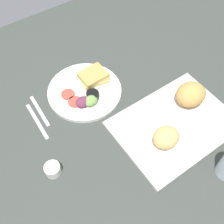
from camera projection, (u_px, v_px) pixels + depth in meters
ground_plane at (112, 112)px, 112.36cm from camera, size 190.00×150.00×3.00cm
serving_tray at (174, 125)px, 106.27cm from camera, size 45.39×33.54×1.60cm
bread_plate_near at (189, 97)px, 108.01cm from camera, size 20.20×20.20×9.79cm
bread_plate_far at (165, 141)px, 98.05cm from camera, size 20.20×20.20×8.20cm
plate_with_salad at (86, 90)px, 115.11cm from camera, size 30.95×30.95×5.40cm
espresso_cup at (53, 169)px, 94.51cm from camera, size 5.60×5.60×4.00cm
fork at (40, 111)px, 110.74cm from camera, size 1.88×17.03×0.50cm
knife at (37, 121)px, 107.90cm from camera, size 1.79×19.02×0.50cm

